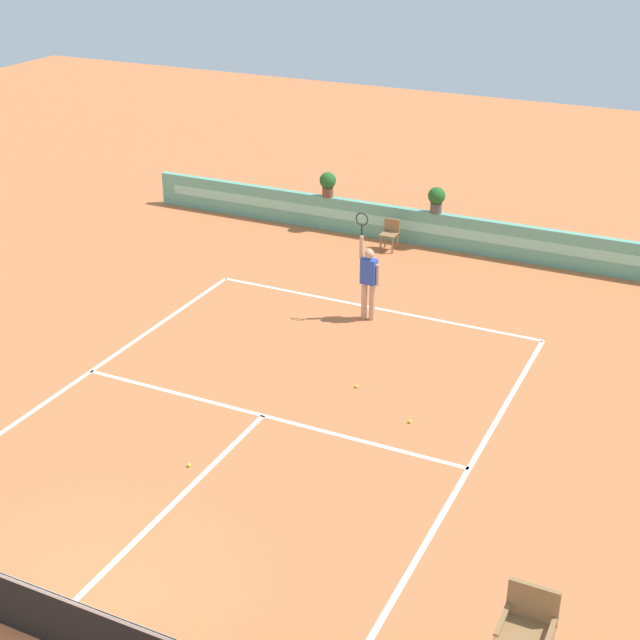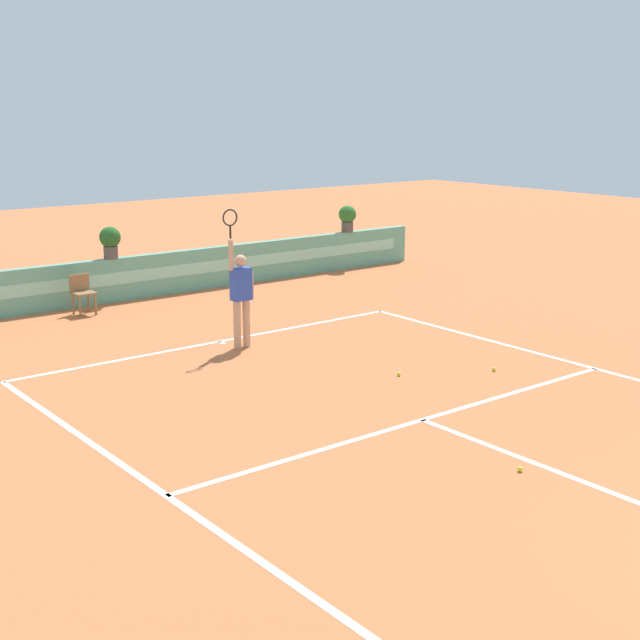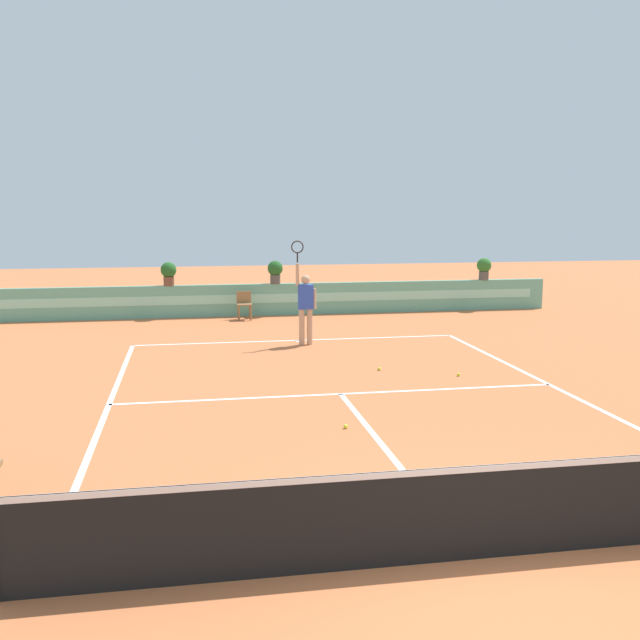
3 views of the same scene
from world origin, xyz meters
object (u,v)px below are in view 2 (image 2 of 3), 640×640
(ball_kid_chair, at_px, (82,292))
(tennis_ball_mid_court, at_px, (399,374))
(tennis_player, at_px, (241,292))
(tennis_ball_near_baseline, at_px, (520,469))
(potted_plant_far_right, at_px, (347,217))
(potted_plant_centre, at_px, (110,240))
(tennis_ball_by_sideline, at_px, (494,369))

(ball_kid_chair, bearing_deg, tennis_ball_mid_court, -73.21)
(tennis_player, xyz_separation_m, tennis_ball_mid_court, (1.07, -3.11, -1.02))
(tennis_ball_near_baseline, bearing_deg, potted_plant_far_right, 58.88)
(tennis_ball_mid_court, distance_m, potted_plant_far_right, 10.12)
(ball_kid_chair, relative_size, tennis_player, 0.33)
(potted_plant_centre, height_order, potted_plant_far_right, same)
(tennis_ball_mid_court, relative_size, potted_plant_far_right, 0.09)
(tennis_ball_mid_court, xyz_separation_m, potted_plant_far_right, (5.73, 8.22, 1.38))
(tennis_ball_near_baseline, xyz_separation_m, tennis_ball_mid_court, (1.54, 3.83, 0.00))
(ball_kid_chair, relative_size, potted_plant_far_right, 1.17)
(ball_kid_chair, xyz_separation_m, tennis_ball_near_baseline, (0.72, -11.32, -0.44))
(tennis_ball_mid_court, height_order, potted_plant_far_right, potted_plant_far_right)
(tennis_player, bearing_deg, tennis_ball_by_sideline, -57.13)
(tennis_player, relative_size, tennis_ball_by_sideline, 38.01)
(tennis_player, xyz_separation_m, tennis_ball_near_baseline, (-0.47, -6.94, -1.02))
(potted_plant_centre, bearing_deg, ball_kid_chair, -144.91)
(ball_kid_chair, distance_m, tennis_ball_by_sideline, 9.09)
(tennis_player, xyz_separation_m, potted_plant_centre, (-0.15, 5.12, 0.36))
(tennis_player, distance_m, tennis_ball_by_sideline, 4.76)
(ball_kid_chair, height_order, potted_plant_far_right, potted_plant_far_right)
(tennis_player, xyz_separation_m, tennis_ball_by_sideline, (2.52, -3.90, -1.02))
(tennis_ball_by_sideline, bearing_deg, tennis_ball_near_baseline, -134.64)
(tennis_ball_near_baseline, relative_size, potted_plant_centre, 0.09)
(potted_plant_far_right, bearing_deg, potted_plant_centre, 180.00)
(tennis_player, distance_m, tennis_ball_mid_court, 3.44)
(tennis_ball_near_baseline, height_order, tennis_ball_mid_court, same)
(tennis_ball_mid_court, distance_m, potted_plant_centre, 8.43)
(tennis_ball_near_baseline, distance_m, potted_plant_centre, 12.13)
(tennis_player, bearing_deg, potted_plant_far_right, 36.95)
(potted_plant_centre, bearing_deg, tennis_ball_near_baseline, -91.55)
(ball_kid_chair, xyz_separation_m, potted_plant_far_right, (7.99, 0.73, 0.93))
(tennis_ball_by_sideline, xyz_separation_m, potted_plant_centre, (-2.67, 9.02, 1.38))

